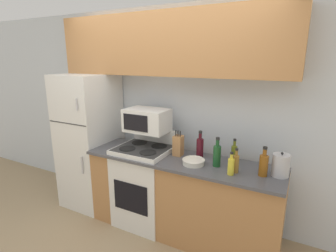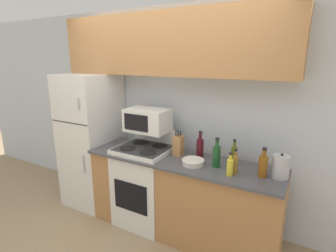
{
  "view_description": "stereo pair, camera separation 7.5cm",
  "coord_description": "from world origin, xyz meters",
  "px_view_note": "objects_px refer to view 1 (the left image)",
  "views": [
    {
      "loc": [
        1.42,
        -2.13,
        1.96
      ],
      "look_at": [
        0.17,
        0.25,
        1.26
      ],
      "focal_mm": 28.0,
      "sensor_mm": 36.0,
      "label": 1
    },
    {
      "loc": [
        1.49,
        -2.09,
        1.96
      ],
      "look_at": [
        0.17,
        0.25,
        1.26
      ],
      "focal_mm": 28.0,
      "sensor_mm": 36.0,
      "label": 2
    }
  ],
  "objects_px": {
    "bottle_cooking_spray": "(231,166)",
    "bottle_wine_green": "(217,155)",
    "knife_block": "(178,145)",
    "kettle": "(281,165)",
    "bottle_olive_oil": "(234,154)",
    "bottle_vinegar": "(236,163)",
    "stove": "(145,184)",
    "refrigerator": "(90,141)",
    "microwave": "(147,120)",
    "bottle_whiskey": "(264,164)",
    "bowl": "(193,162)",
    "bottle_wine_red": "(200,147)"
  },
  "relations": [
    {
      "from": "bottle_cooking_spray",
      "to": "bottle_wine_green",
      "type": "relative_size",
      "value": 0.73
    },
    {
      "from": "knife_block",
      "to": "kettle",
      "type": "xyz_separation_m",
      "value": [
        1.06,
        -0.04,
        -0.01
      ]
    },
    {
      "from": "knife_block",
      "to": "bottle_olive_oil",
      "type": "height_order",
      "value": "knife_block"
    },
    {
      "from": "bottle_vinegar",
      "to": "stove",
      "type": "bearing_deg",
      "value": 176.1
    },
    {
      "from": "bottle_wine_green",
      "to": "bottle_vinegar",
      "type": "height_order",
      "value": "bottle_wine_green"
    },
    {
      "from": "refrigerator",
      "to": "microwave",
      "type": "bearing_deg",
      "value": 2.01
    },
    {
      "from": "stove",
      "to": "bottle_wine_green",
      "type": "height_order",
      "value": "bottle_wine_green"
    },
    {
      "from": "microwave",
      "to": "bottle_whiskey",
      "type": "height_order",
      "value": "microwave"
    },
    {
      "from": "bowl",
      "to": "bottle_cooking_spray",
      "type": "relative_size",
      "value": 1.05
    },
    {
      "from": "bottle_vinegar",
      "to": "bottle_wine_green",
      "type": "bearing_deg",
      "value": 163.06
    },
    {
      "from": "bottle_wine_red",
      "to": "bowl",
      "type": "bearing_deg",
      "value": -86.23
    },
    {
      "from": "microwave",
      "to": "bowl",
      "type": "xyz_separation_m",
      "value": [
        0.67,
        -0.19,
        -0.32
      ]
    },
    {
      "from": "bowl",
      "to": "bottle_vinegar",
      "type": "bearing_deg",
      "value": 0.98
    },
    {
      "from": "bottle_cooking_spray",
      "to": "kettle",
      "type": "relative_size",
      "value": 0.95
    },
    {
      "from": "bowl",
      "to": "microwave",
      "type": "bearing_deg",
      "value": 164.26
    },
    {
      "from": "bottle_wine_green",
      "to": "bowl",
      "type": "bearing_deg",
      "value": -162.49
    },
    {
      "from": "stove",
      "to": "bottle_vinegar",
      "type": "height_order",
      "value": "bottle_vinegar"
    },
    {
      "from": "kettle",
      "to": "bowl",
      "type": "bearing_deg",
      "value": -171.6
    },
    {
      "from": "refrigerator",
      "to": "knife_block",
      "type": "relative_size",
      "value": 6.18
    },
    {
      "from": "refrigerator",
      "to": "kettle",
      "type": "height_order",
      "value": "refrigerator"
    },
    {
      "from": "bottle_wine_green",
      "to": "knife_block",
      "type": "bearing_deg",
      "value": 168.83
    },
    {
      "from": "bowl",
      "to": "bottle_cooking_spray",
      "type": "distance_m",
      "value": 0.4
    },
    {
      "from": "bottle_cooking_spray",
      "to": "refrigerator",
      "type": "bearing_deg",
      "value": 173.63
    },
    {
      "from": "refrigerator",
      "to": "bottle_wine_red",
      "type": "distance_m",
      "value": 1.55
    },
    {
      "from": "bottle_whiskey",
      "to": "bottle_cooking_spray",
      "type": "relative_size",
      "value": 1.27
    },
    {
      "from": "bottle_vinegar",
      "to": "kettle",
      "type": "height_order",
      "value": "bottle_vinegar"
    },
    {
      "from": "bottle_whiskey",
      "to": "kettle",
      "type": "distance_m",
      "value": 0.16
    },
    {
      "from": "microwave",
      "to": "bottle_vinegar",
      "type": "xyz_separation_m",
      "value": [
        1.09,
        -0.18,
        -0.25
      ]
    },
    {
      "from": "knife_block",
      "to": "bottle_vinegar",
      "type": "xyz_separation_m",
      "value": [
        0.68,
        -0.16,
        -0.02
      ]
    },
    {
      "from": "bottle_cooking_spray",
      "to": "bottle_wine_red",
      "type": "height_order",
      "value": "bottle_wine_red"
    },
    {
      "from": "stove",
      "to": "bowl",
      "type": "xyz_separation_m",
      "value": [
        0.65,
        -0.08,
        0.44
      ]
    },
    {
      "from": "microwave",
      "to": "knife_block",
      "type": "xyz_separation_m",
      "value": [
        0.42,
        -0.03,
        -0.23
      ]
    },
    {
      "from": "microwave",
      "to": "bottle_vinegar",
      "type": "height_order",
      "value": "microwave"
    },
    {
      "from": "stove",
      "to": "microwave",
      "type": "distance_m",
      "value": 0.77
    },
    {
      "from": "bottle_olive_oil",
      "to": "bottle_wine_red",
      "type": "height_order",
      "value": "bottle_wine_red"
    },
    {
      "from": "refrigerator",
      "to": "bottle_whiskey",
      "type": "relative_size",
      "value": 6.3
    },
    {
      "from": "bottle_wine_green",
      "to": "bottle_wine_red",
      "type": "height_order",
      "value": "same"
    },
    {
      "from": "microwave",
      "to": "bottle_olive_oil",
      "type": "height_order",
      "value": "microwave"
    },
    {
      "from": "bowl",
      "to": "bottle_whiskey",
      "type": "relative_size",
      "value": 0.82
    },
    {
      "from": "bottle_cooking_spray",
      "to": "stove",
      "type": "bearing_deg",
      "value": 172.3
    },
    {
      "from": "bowl",
      "to": "kettle",
      "type": "bearing_deg",
      "value": 8.4
    },
    {
      "from": "microwave",
      "to": "bottle_vinegar",
      "type": "distance_m",
      "value": 1.14
    },
    {
      "from": "microwave",
      "to": "kettle",
      "type": "xyz_separation_m",
      "value": [
        1.47,
        -0.07,
        -0.24
      ]
    },
    {
      "from": "knife_block",
      "to": "bottle_wine_green",
      "type": "height_order",
      "value": "bottle_wine_green"
    },
    {
      "from": "bottle_wine_green",
      "to": "bottle_cooking_spray",
      "type": "bearing_deg",
      "value": -36.59
    },
    {
      "from": "bowl",
      "to": "bottle_vinegar",
      "type": "relative_size",
      "value": 0.96
    },
    {
      "from": "refrigerator",
      "to": "bottle_wine_red",
      "type": "relative_size",
      "value": 5.88
    },
    {
      "from": "stove",
      "to": "bottle_vinegar",
      "type": "bearing_deg",
      "value": -3.9
    },
    {
      "from": "bottle_wine_green",
      "to": "kettle",
      "type": "xyz_separation_m",
      "value": [
        0.58,
        0.05,
        -0.01
      ]
    },
    {
      "from": "bottle_whiskey",
      "to": "bottle_olive_oil",
      "type": "relative_size",
      "value": 1.08
    }
  ]
}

